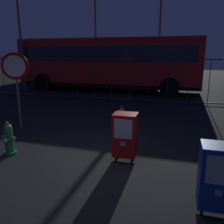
# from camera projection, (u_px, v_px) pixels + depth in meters

# --- Properties ---
(ground_plane) EXTENTS (60.00, 60.00, 0.00)m
(ground_plane) POSITION_uv_depth(u_px,v_px,m) (81.00, 170.00, 4.69)
(ground_plane) COLOR black
(fire_hydrant) EXTENTS (0.33, 0.32, 0.75)m
(fire_hydrant) POSITION_uv_depth(u_px,v_px,m) (9.00, 139.00, 5.38)
(fire_hydrant) COLOR #1E7238
(fire_hydrant) RESTS_ON ground_plane
(newspaper_box_primary) EXTENTS (0.48, 0.42, 1.02)m
(newspaper_box_primary) POSITION_uv_depth(u_px,v_px,m) (125.00, 135.00, 5.00)
(newspaper_box_primary) COLOR black
(newspaper_box_primary) RESTS_ON ground_plane
(newspaper_box_secondary) EXTENTS (0.48, 0.42, 1.02)m
(newspaper_box_secondary) POSITION_uv_depth(u_px,v_px,m) (217.00, 176.00, 3.33)
(newspaper_box_secondary) COLOR black
(newspaper_box_secondary) RESTS_ON ground_plane
(stop_sign) EXTENTS (0.71, 0.31, 2.23)m
(stop_sign) POSITION_uv_depth(u_px,v_px,m) (16.00, 75.00, 6.85)
(stop_sign) COLOR #4C4F54
(stop_sign) RESTS_ON ground_plane
(traffic_cone) EXTENTS (0.36, 0.36, 0.53)m
(traffic_cone) POSITION_uv_depth(u_px,v_px,m) (122.00, 112.00, 8.17)
(traffic_cone) COLOR black
(traffic_cone) RESTS_ON ground_plane
(fence_barrier) EXTENTS (18.03, 0.04, 2.00)m
(fence_barrier) POSITION_uv_depth(u_px,v_px,m) (139.00, 80.00, 10.97)
(fence_barrier) COLOR #2D2D33
(fence_barrier) RESTS_ON ground_plane
(bus_near) EXTENTS (10.56, 3.00, 3.00)m
(bus_near) POSITION_uv_depth(u_px,v_px,m) (108.00, 61.00, 14.20)
(bus_near) COLOR red
(bus_near) RESTS_ON ground_plane
(bus_far) EXTENTS (10.68, 3.50, 3.00)m
(bus_far) POSITION_uv_depth(u_px,v_px,m) (92.00, 60.00, 18.17)
(bus_far) COLOR red
(bus_far) RESTS_ON ground_plane
(street_light_near_left) EXTENTS (0.32, 0.32, 6.53)m
(street_light_near_left) POSITION_uv_depth(u_px,v_px,m) (96.00, 30.00, 17.72)
(street_light_near_left) COLOR #4C4F54
(street_light_near_left) RESTS_ON ground_plane
(street_light_far_left) EXTENTS (0.32, 0.32, 6.54)m
(street_light_far_left) POSITION_uv_depth(u_px,v_px,m) (19.00, 23.00, 13.67)
(street_light_far_left) COLOR #4C4F54
(street_light_far_left) RESTS_ON ground_plane
(street_light_far_right) EXTENTS (0.32, 0.32, 7.07)m
(street_light_far_right) POSITION_uv_depth(u_px,v_px,m) (160.00, 24.00, 16.12)
(street_light_far_right) COLOR #4C4F54
(street_light_far_right) RESTS_ON ground_plane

